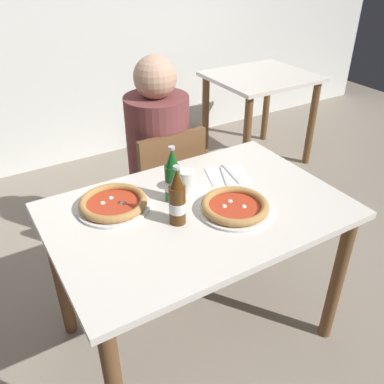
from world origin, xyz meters
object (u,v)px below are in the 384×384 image
(pizza_marinara_far, at_px, (113,204))
(beer_bottle_center, at_px, (172,178))
(diner_seated, at_px, (159,168))
(napkin_with_cutlery, at_px, (228,175))
(pizza_margherita_near, at_px, (235,207))
(dining_table_background, at_px, (260,94))
(dining_table_main, at_px, (198,230))
(chair_behind_table, at_px, (164,188))
(paper_cup, at_px, (187,181))
(beer_bottle_left, at_px, (177,200))

(pizza_marinara_far, height_order, beer_bottle_center, beer_bottle_center)
(pizza_marinara_far, relative_size, beer_bottle_center, 1.22)
(diner_seated, bearing_deg, napkin_with_cutlery, -78.44)
(pizza_margherita_near, bearing_deg, dining_table_background, 47.61)
(dining_table_main, relative_size, chair_behind_table, 1.41)
(dining_table_main, xyz_separation_m, pizza_marinara_far, (-0.30, 0.18, 0.14))
(dining_table_main, height_order, chair_behind_table, chair_behind_table)
(diner_seated, xyz_separation_m, pizza_margherita_near, (-0.04, -0.76, 0.19))
(pizza_marinara_far, relative_size, paper_cup, 3.16)
(beer_bottle_center, xyz_separation_m, napkin_with_cutlery, (0.31, 0.05, -0.10))
(chair_behind_table, distance_m, pizza_marinara_far, 0.69)
(chair_behind_table, distance_m, beer_bottle_center, 0.66)
(beer_bottle_center, bearing_deg, dining_table_background, 39.78)
(beer_bottle_center, bearing_deg, pizza_margherita_near, -49.97)
(diner_seated, bearing_deg, beer_bottle_left, -111.25)
(pizza_margherita_near, relative_size, beer_bottle_left, 1.20)
(pizza_marinara_far, distance_m, napkin_with_cutlery, 0.55)
(pizza_margherita_near, bearing_deg, paper_cup, 109.25)
(dining_table_main, bearing_deg, pizza_marinara_far, 148.85)
(diner_seated, distance_m, paper_cup, 0.57)
(paper_cup, bearing_deg, napkin_with_cutlery, 2.61)
(pizza_margherita_near, relative_size, paper_cup, 3.11)
(dining_table_main, relative_size, beer_bottle_left, 4.86)
(dining_table_main, relative_size, dining_table_background, 1.50)
(pizza_marinara_far, bearing_deg, diner_seated, 46.96)
(chair_behind_table, relative_size, beer_bottle_center, 3.44)
(pizza_marinara_far, bearing_deg, dining_table_background, 34.12)
(chair_behind_table, xyz_separation_m, pizza_marinara_far, (-0.45, -0.43, 0.29))
(pizza_marinara_far, relative_size, napkin_with_cutlery, 1.31)
(pizza_marinara_far, bearing_deg, chair_behind_table, 43.76)
(dining_table_main, height_order, beer_bottle_left, beer_bottle_left)
(dining_table_background, bearing_deg, beer_bottle_left, -138.13)
(beer_bottle_left, bearing_deg, diner_seated, 68.75)
(dining_table_main, bearing_deg, dining_table_background, 43.29)
(chair_behind_table, bearing_deg, pizza_marinara_far, 43.35)
(dining_table_background, distance_m, beer_bottle_left, 2.11)
(pizza_marinara_far, height_order, napkin_with_cutlery, pizza_marinara_far)
(chair_behind_table, bearing_deg, paper_cup, 74.72)
(dining_table_background, height_order, napkin_with_cutlery, napkin_with_cutlery)
(diner_seated, bearing_deg, beer_bottle_center, -110.96)
(dining_table_main, relative_size, diner_seated, 0.99)
(napkin_with_cutlery, bearing_deg, pizza_margherita_near, -119.74)
(beer_bottle_left, bearing_deg, pizza_margherita_near, -13.10)
(dining_table_main, relative_size, pizza_marinara_far, 4.00)
(beer_bottle_left, height_order, paper_cup, beer_bottle_left)
(pizza_margherita_near, bearing_deg, diner_seated, 87.01)
(diner_seated, distance_m, pizza_margherita_near, 0.78)
(diner_seated, relative_size, beer_bottle_center, 4.89)
(dining_table_main, relative_size, pizza_margherita_near, 4.06)
(dining_table_background, xyz_separation_m, paper_cup, (-1.41, -1.21, 0.21))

